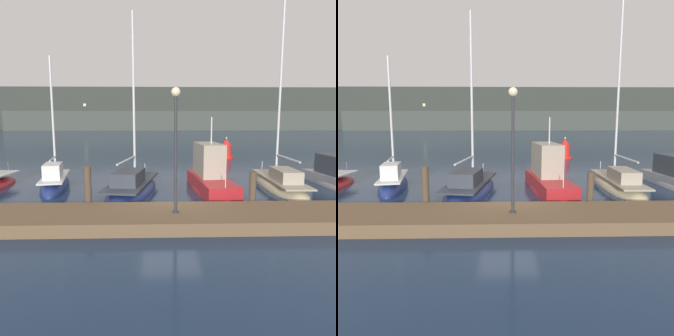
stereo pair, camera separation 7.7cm
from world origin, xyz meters
The scene contains 11 objects.
ground_plane centered at (0.00, 0.00, 0.00)m, with size 400.00×400.00×0.00m, color #192D4C.
dock centered at (0.00, -2.07, 0.23)m, with size 26.36×2.80×0.45m, color brown.
mooring_pile_1 centered at (-3.37, -0.42, 0.93)m, with size 0.28×0.28×1.86m, color #4C3D2D.
mooring_pile_2 centered at (3.37, -0.42, 0.80)m, with size 0.28×0.28×1.60m, color #4C3D2D.
sailboat_berth_2 centered at (-6.10, 4.11, 0.14)m, with size 2.29×5.35×7.75m.
sailboat_berth_3 centered at (-1.84, 2.92, 0.13)m, with size 3.14×7.04×9.62m.
motorboat_berth_4 centered at (2.20, 3.16, 0.47)m, with size 2.21×6.15×4.39m.
sailboat_berth_5 centered at (6.11, 3.82, 0.15)m, with size 1.92×7.18×11.00m.
channel_buoy centered at (5.89, 16.84, 0.74)m, with size 1.42×1.42×1.98m.
dock_lamppost centered at (0.08, -2.19, 3.35)m, with size 0.32×0.32×4.37m.
hillside_backdrop centered at (3.92, 93.72, 5.88)m, with size 240.00×23.00×12.76m.
Camera 1 is at (-0.55, -13.47, 3.82)m, focal length 35.00 mm.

